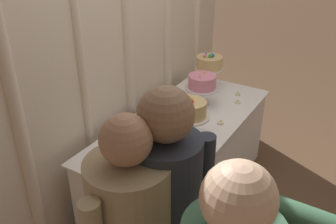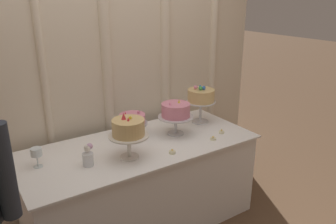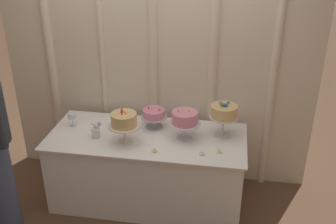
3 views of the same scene
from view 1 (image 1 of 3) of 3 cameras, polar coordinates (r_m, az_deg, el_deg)
ground_plane at (r=3.42m, az=3.60°, el=-12.81°), size 24.00×24.00×0.00m
draped_curtain at (r=3.02m, az=-6.23°, el=13.59°), size 3.22×0.16×2.85m
cake_table at (r=3.23m, az=2.22°, el=-7.23°), size 1.89×0.83×0.74m
cake_display_leftmost at (r=2.72m, az=3.46°, el=0.23°), size 0.29×0.29×0.35m
cake_display_midleft at (r=3.07m, az=-0.35°, el=1.90°), size 0.26×0.26×0.22m
cake_display_midright at (r=3.23m, az=5.25°, el=4.42°), size 0.30×0.30×0.31m
cake_display_rightmost at (r=3.55m, az=6.34°, el=7.34°), size 0.27×0.27×0.35m
wine_glass at (r=2.47m, az=-8.04°, el=-6.42°), size 0.08×0.08×0.14m
flower_vase at (r=2.61m, az=-0.79°, el=-5.10°), size 0.09×0.09×0.17m
tealight_far_left at (r=3.02m, az=8.02°, el=-1.63°), size 0.05×0.05×0.04m
tealight_near_left at (r=3.38m, az=10.64°, el=1.49°), size 0.05×0.05×0.03m
tealight_near_right at (r=3.52m, az=10.60°, el=2.68°), size 0.05×0.05×0.04m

